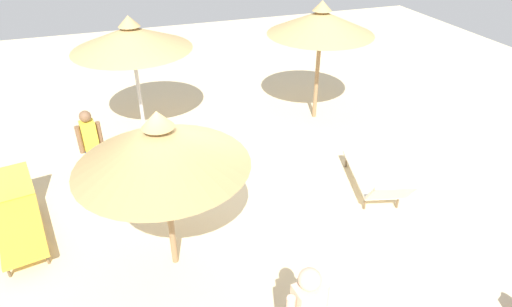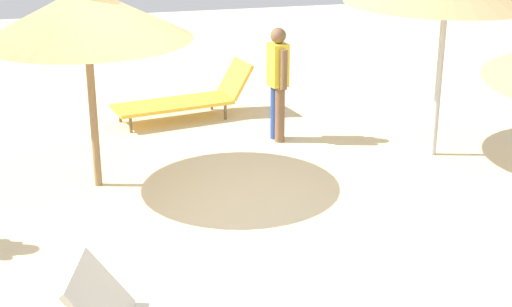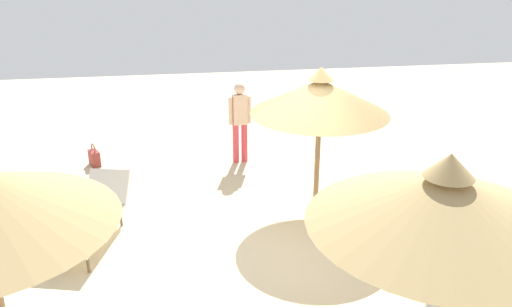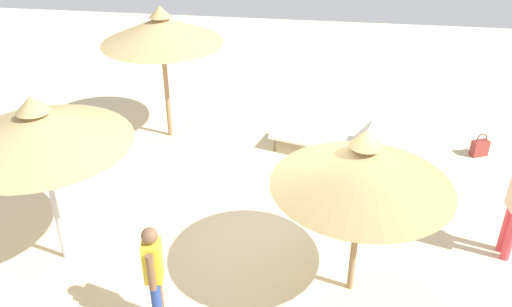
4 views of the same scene
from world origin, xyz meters
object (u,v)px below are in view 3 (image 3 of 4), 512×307
object	(u,v)px
lounge_chair_near_right	(479,220)
person_standing_near_left	(440,227)
parasol_umbrella_center	(320,97)
lounge_chair_edge	(92,217)
person_standing_far_left	(240,117)
parasol_umbrella_front	(445,201)
handbag	(94,158)

from	to	relation	value
lounge_chair_near_right	person_standing_near_left	xyz separation A→B (m)	(-0.99, 1.24, 0.54)
parasol_umbrella_center	person_standing_near_left	size ratio (longest dim) A/B	1.63
lounge_chair_edge	person_standing_far_left	world-z (taller)	person_standing_far_left
lounge_chair_edge	parasol_umbrella_center	bearing A→B (deg)	-82.23
parasol_umbrella_front	lounge_chair_edge	bearing A→B (deg)	44.65
parasol_umbrella_center	handbag	world-z (taller)	parasol_umbrella_center
lounge_chair_edge	handbag	size ratio (longest dim) A/B	4.27
person_standing_near_left	person_standing_far_left	xyz separation A→B (m)	(4.74, 2.03, 0.14)
person_standing_far_left	person_standing_near_left	bearing A→B (deg)	-156.79
lounge_chair_near_right	lounge_chair_edge	world-z (taller)	lounge_chair_edge
parasol_umbrella_center	lounge_chair_near_right	xyz separation A→B (m)	(-1.45, -2.23, -1.69)
person_standing_near_left	person_standing_far_left	bearing A→B (deg)	23.21
parasol_umbrella_front	lounge_chair_near_right	size ratio (longest dim) A/B	1.26
lounge_chair_edge	parasol_umbrella_front	bearing A→B (deg)	-135.35
lounge_chair_near_right	lounge_chair_edge	size ratio (longest dim) A/B	1.01
parasol_umbrella_center	lounge_chair_near_right	distance (m)	3.15
lounge_chair_edge	person_standing_far_left	xyz separation A→B (m)	(2.80, -2.69, 0.62)
parasol_umbrella_center	person_standing_far_left	world-z (taller)	parasol_umbrella_center
lounge_chair_near_right	person_standing_far_left	xyz separation A→B (m)	(3.75, 3.27, 0.67)
parasol_umbrella_center	lounge_chair_near_right	bearing A→B (deg)	-123.06
parasol_umbrella_front	lounge_chair_near_right	xyz separation A→B (m)	(2.77, -2.28, -1.88)
lounge_chair_edge	handbag	world-z (taller)	lounge_chair_edge
lounge_chair_near_right	handbag	distance (m)	7.49
parasol_umbrella_front	handbag	bearing A→B (deg)	30.75
lounge_chair_near_right	person_standing_far_left	world-z (taller)	person_standing_far_left
person_standing_near_left	person_standing_far_left	distance (m)	5.16
parasol_umbrella_center	lounge_chair_near_right	size ratio (longest dim) A/B	1.19
parasol_umbrella_front	lounge_chair_edge	world-z (taller)	parasol_umbrella_front
parasol_umbrella_center	handbag	distance (m)	5.15
lounge_chair_near_right	person_standing_far_left	distance (m)	5.02
person_standing_near_left	lounge_chair_near_right	bearing A→B (deg)	-51.21
person_standing_near_left	lounge_chair_edge	bearing A→B (deg)	67.66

